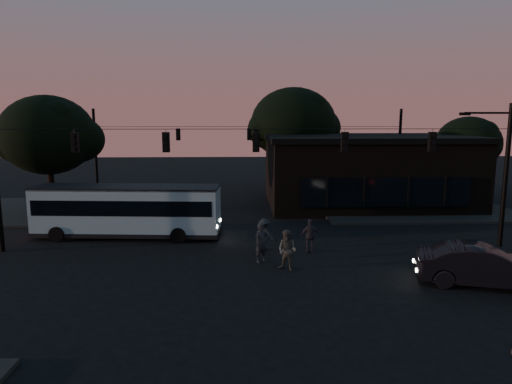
{
  "coord_description": "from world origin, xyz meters",
  "views": [
    {
      "loc": [
        -0.84,
        -19.01,
        6.78
      ],
      "look_at": [
        0.0,
        4.0,
        3.0
      ],
      "focal_mm": 32.0,
      "sensor_mm": 36.0,
      "label": 1
    }
  ],
  "objects_px": {
    "car": "(482,266)",
    "pedestrian_b": "(287,250)",
    "pedestrian_d": "(264,234)",
    "pedestrian_c": "(310,236)",
    "building": "(366,170)",
    "pedestrian_a": "(262,243)",
    "bus": "(127,209)"
  },
  "relations": [
    {
      "from": "car",
      "to": "pedestrian_b",
      "type": "relative_size",
      "value": 2.75
    },
    {
      "from": "pedestrian_a",
      "to": "pedestrian_b",
      "type": "height_order",
      "value": "pedestrian_a"
    },
    {
      "from": "pedestrian_a",
      "to": "pedestrian_b",
      "type": "xyz_separation_m",
      "value": [
        1.08,
        -1.23,
        -0.02
      ]
    },
    {
      "from": "car",
      "to": "pedestrian_c",
      "type": "relative_size",
      "value": 2.95
    },
    {
      "from": "car",
      "to": "pedestrian_a",
      "type": "distance_m",
      "value": 9.43
    },
    {
      "from": "car",
      "to": "pedestrian_b",
      "type": "distance_m",
      "value": 8.01
    },
    {
      "from": "pedestrian_a",
      "to": "pedestrian_d",
      "type": "xyz_separation_m",
      "value": [
        0.24,
        1.94,
        -0.11
      ]
    },
    {
      "from": "pedestrian_d",
      "to": "pedestrian_c",
      "type": "bearing_deg",
      "value": -159.71
    },
    {
      "from": "pedestrian_b",
      "to": "pedestrian_d",
      "type": "height_order",
      "value": "pedestrian_b"
    },
    {
      "from": "building",
      "to": "car",
      "type": "relative_size",
      "value": 3.04
    },
    {
      "from": "bus",
      "to": "pedestrian_c",
      "type": "height_order",
      "value": "bus"
    },
    {
      "from": "pedestrian_b",
      "to": "pedestrian_c",
      "type": "xyz_separation_m",
      "value": [
        1.46,
        2.71,
        -0.06
      ]
    },
    {
      "from": "pedestrian_d",
      "to": "pedestrian_a",
      "type": "bearing_deg",
      "value": 114.71
    },
    {
      "from": "building",
      "to": "pedestrian_c",
      "type": "bearing_deg",
      "value": -116.26
    },
    {
      "from": "pedestrian_a",
      "to": "pedestrian_b",
      "type": "distance_m",
      "value": 1.64
    },
    {
      "from": "car",
      "to": "pedestrian_b",
      "type": "bearing_deg",
      "value": 90.25
    },
    {
      "from": "pedestrian_d",
      "to": "building",
      "type": "bearing_deg",
      "value": -93.24
    },
    {
      "from": "pedestrian_a",
      "to": "pedestrian_b",
      "type": "relative_size",
      "value": 1.02
    },
    {
      "from": "bus",
      "to": "pedestrian_d",
      "type": "distance_m",
      "value": 8.22
    },
    {
      "from": "building",
      "to": "pedestrian_b",
      "type": "height_order",
      "value": "building"
    },
    {
      "from": "pedestrian_a",
      "to": "pedestrian_d",
      "type": "distance_m",
      "value": 1.96
    },
    {
      "from": "pedestrian_b",
      "to": "pedestrian_d",
      "type": "bearing_deg",
      "value": 138.85
    },
    {
      "from": "building",
      "to": "pedestrian_b",
      "type": "bearing_deg",
      "value": -116.62
    },
    {
      "from": "bus",
      "to": "pedestrian_a",
      "type": "distance_m",
      "value": 8.88
    },
    {
      "from": "building",
      "to": "pedestrian_d",
      "type": "distance_m",
      "value": 15.08
    },
    {
      "from": "car",
      "to": "pedestrian_a",
      "type": "xyz_separation_m",
      "value": [
        -8.8,
        3.38,
        0.1
      ]
    },
    {
      "from": "bus",
      "to": "pedestrian_c",
      "type": "xyz_separation_m",
      "value": [
        9.94,
        -3.38,
        -0.79
      ]
    },
    {
      "from": "building",
      "to": "pedestrian_a",
      "type": "distance_m",
      "value": 16.81
    },
    {
      "from": "building",
      "to": "pedestrian_a",
      "type": "xyz_separation_m",
      "value": [
        -8.82,
        -14.21,
        -1.77
      ]
    },
    {
      "from": "car",
      "to": "pedestrian_b",
      "type": "xyz_separation_m",
      "value": [
        -7.72,
        2.15,
        0.09
      ]
    },
    {
      "from": "building",
      "to": "pedestrian_b",
      "type": "xyz_separation_m",
      "value": [
        -7.73,
        -15.44,
        -1.79
      ]
    },
    {
      "from": "car",
      "to": "pedestrian_c",
      "type": "distance_m",
      "value": 7.93
    }
  ]
}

